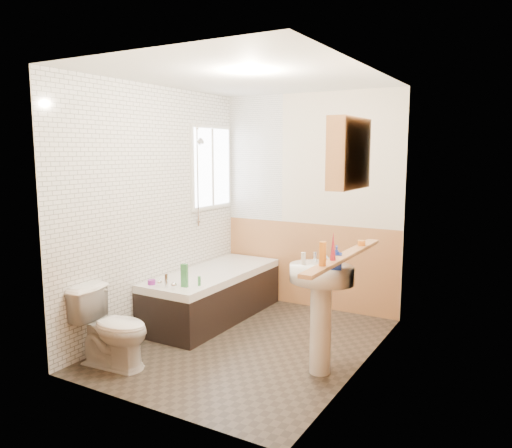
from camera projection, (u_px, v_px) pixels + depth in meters
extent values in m
plane|color=#302822|center=(248.00, 344.00, 4.81)|extent=(2.80, 2.80, 0.00)
plane|color=white|center=(248.00, 76.00, 4.44)|extent=(2.80, 2.80, 0.00)
cube|color=beige|center=(310.00, 202.00, 5.83)|extent=(2.20, 0.02, 2.50)
cube|color=beige|center=(143.00, 238.00, 3.41)|extent=(2.20, 0.02, 2.50)
cube|color=beige|center=(156.00, 209.00, 5.17)|extent=(0.02, 2.80, 2.50)
cube|color=beige|center=(364.00, 224.00, 4.08)|extent=(0.02, 2.80, 2.50)
cube|color=tan|center=(359.00, 312.00, 4.20)|extent=(0.01, 2.80, 1.00)
cube|color=tan|center=(148.00, 342.00, 3.54)|extent=(2.20, 0.01, 1.00)
cube|color=tan|center=(308.00, 265.00, 5.92)|extent=(2.20, 0.01, 1.00)
cube|color=white|center=(158.00, 209.00, 5.16)|extent=(0.01, 2.80, 2.50)
cube|color=white|center=(255.00, 158.00, 6.10)|extent=(0.75, 0.01, 1.50)
cube|color=white|center=(212.00, 167.00, 5.91)|extent=(0.03, 0.79, 0.99)
cube|color=white|center=(213.00, 167.00, 5.90)|extent=(0.01, 0.70, 0.90)
cube|color=white|center=(213.00, 167.00, 5.90)|extent=(0.01, 0.04, 0.90)
cube|color=black|center=(213.00, 298.00, 5.54)|extent=(0.70, 1.78, 0.45)
cube|color=white|center=(213.00, 274.00, 5.50)|extent=(0.70, 1.78, 0.08)
cube|color=white|center=(213.00, 275.00, 5.50)|extent=(0.56, 1.64, 0.04)
cylinder|color=silver|center=(166.00, 281.00, 4.81)|extent=(0.04, 0.04, 0.14)
sphere|color=silver|center=(159.00, 283.00, 4.85)|extent=(0.06, 0.06, 0.06)
sphere|color=silver|center=(174.00, 285.00, 4.77)|extent=(0.06, 0.06, 0.06)
cylinder|color=silver|center=(197.00, 176.00, 5.65)|extent=(0.02, 0.02, 1.14)
cylinder|color=silver|center=(198.00, 221.00, 5.72)|extent=(0.04, 0.04, 0.02)
cylinder|color=silver|center=(197.00, 129.00, 5.57)|extent=(0.04, 0.04, 0.02)
cylinder|color=silver|center=(200.00, 142.00, 5.57)|extent=(0.06, 0.08, 0.08)
imported|color=white|center=(113.00, 328.00, 4.27)|extent=(0.72, 0.44, 0.68)
cylinder|color=white|center=(320.00, 330.00, 4.14)|extent=(0.18, 0.18, 0.74)
ellipsoid|color=white|center=(322.00, 274.00, 4.07)|extent=(0.54, 0.43, 0.14)
cylinder|color=silver|center=(315.00, 257.00, 4.19)|extent=(0.03, 0.03, 0.08)
cylinder|color=silver|center=(338.00, 259.00, 4.09)|extent=(0.03, 0.03, 0.08)
cylinder|color=silver|center=(326.00, 255.00, 4.12)|extent=(0.02, 0.11, 0.09)
cube|color=tan|center=(345.00, 256.00, 3.92)|extent=(0.10, 1.53, 0.03)
cube|color=tan|center=(349.00, 153.00, 3.92)|extent=(0.15, 0.62, 0.56)
cube|color=silver|center=(333.00, 153.00, 3.83)|extent=(0.01, 0.24, 0.42)
cube|color=silver|center=(346.00, 153.00, 4.08)|extent=(0.01, 0.24, 0.42)
cylinder|color=orange|center=(323.00, 254.00, 3.52)|extent=(0.06, 0.06, 0.17)
cone|color=maroon|center=(333.00, 246.00, 3.69)|extent=(0.05, 0.05, 0.22)
cylinder|color=orange|center=(362.00, 243.00, 4.28)|extent=(0.07, 0.07, 0.04)
imported|color=#19339E|center=(336.00, 264.00, 3.92)|extent=(0.14, 0.21, 0.09)
cylinder|color=silver|center=(303.00, 259.00, 4.07)|extent=(0.04, 0.04, 0.10)
cube|color=#388447|center=(184.00, 276.00, 4.83)|extent=(0.07, 0.05, 0.23)
cylinder|color=purple|center=(152.00, 282.00, 4.93)|extent=(0.10, 0.10, 0.05)
cylinder|color=#388447|center=(199.00, 281.00, 4.89)|extent=(0.04, 0.04, 0.09)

